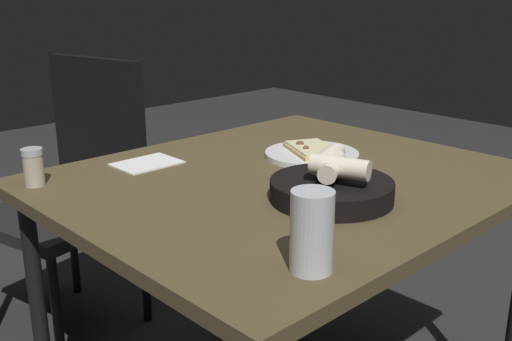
{
  "coord_description": "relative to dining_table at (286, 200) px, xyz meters",
  "views": [
    {
      "loc": [
        -1.01,
        -0.95,
        1.17
      ],
      "look_at": [
        -0.09,
        0.01,
        0.75
      ],
      "focal_mm": 42.21,
      "sensor_mm": 36.0,
      "label": 1
    }
  ],
  "objects": [
    {
      "name": "dining_table",
      "position": [
        0.0,
        0.0,
        0.0
      ],
      "size": [
        1.08,
        0.93,
        0.72
      ],
      "color": "#4D4128",
      "rests_on": "ground"
    },
    {
      "name": "pizza_plate",
      "position": [
        0.17,
        0.07,
        0.07
      ],
      "size": [
        0.25,
        0.25,
        0.04
      ],
      "color": "white",
      "rests_on": "dining_table"
    },
    {
      "name": "bread_basket",
      "position": [
        -0.05,
        -0.19,
        0.09
      ],
      "size": [
        0.26,
        0.26,
        0.11
      ],
      "color": "black",
      "rests_on": "dining_table"
    },
    {
      "name": "beer_glass",
      "position": [
        -0.33,
        -0.37,
        0.12
      ],
      "size": [
        0.07,
        0.07,
        0.14
      ],
      "color": "silver",
      "rests_on": "dining_table"
    },
    {
      "name": "pepper_shaker",
      "position": [
        -0.47,
        0.35,
        0.1
      ],
      "size": [
        0.05,
        0.05,
        0.09
      ],
      "color": "#BFB299",
      "rests_on": "dining_table"
    },
    {
      "name": "napkin",
      "position": [
        -0.19,
        0.32,
        0.06
      ],
      "size": [
        0.16,
        0.12,
        0.0
      ],
      "color": "white",
      "rests_on": "dining_table"
    },
    {
      "name": "chair_near",
      "position": [
        -0.11,
        0.88,
        -0.14
      ],
      "size": [
        0.53,
        0.53,
        0.93
      ],
      "color": "black",
      "rests_on": "ground"
    }
  ]
}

